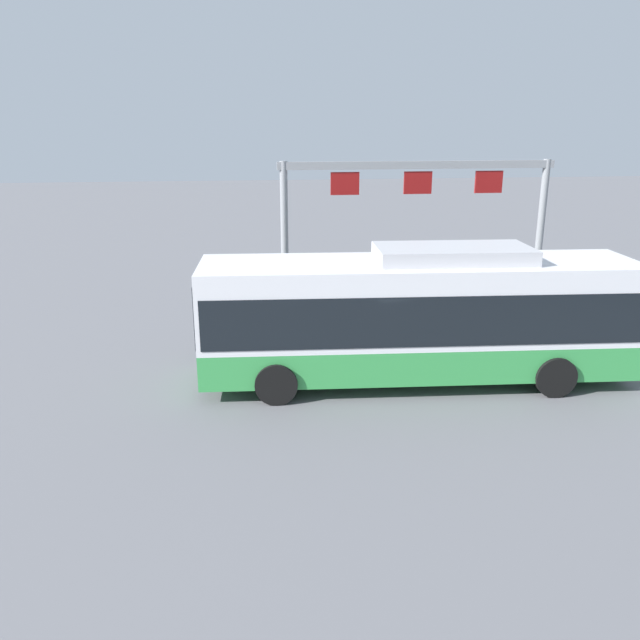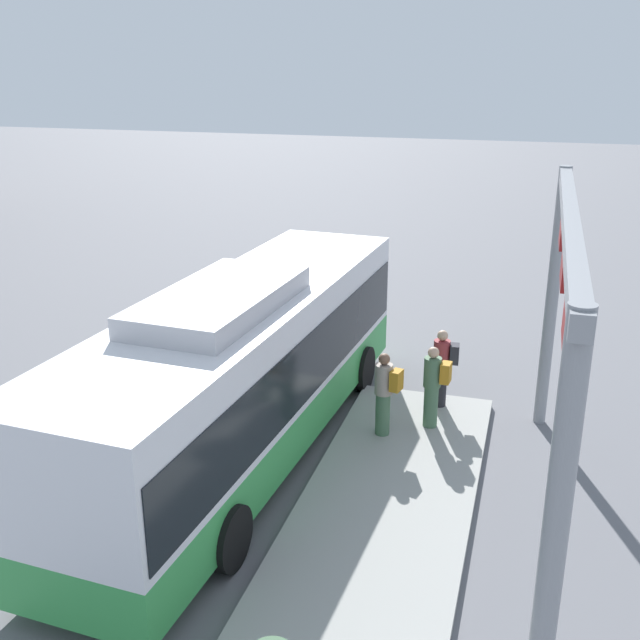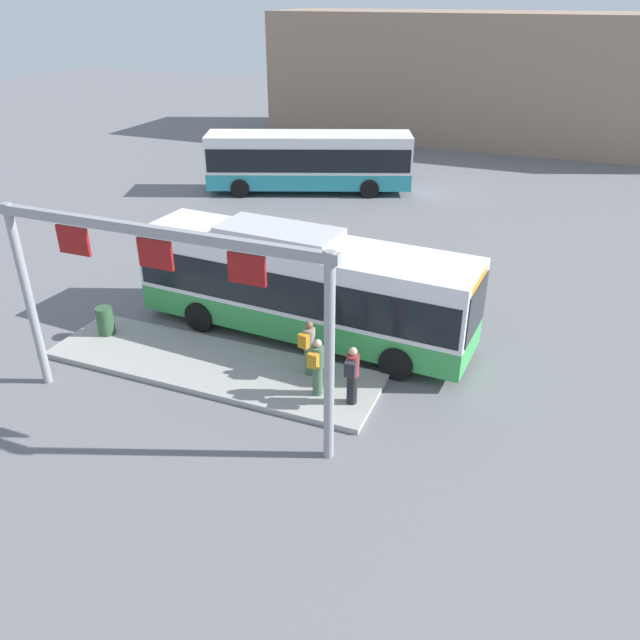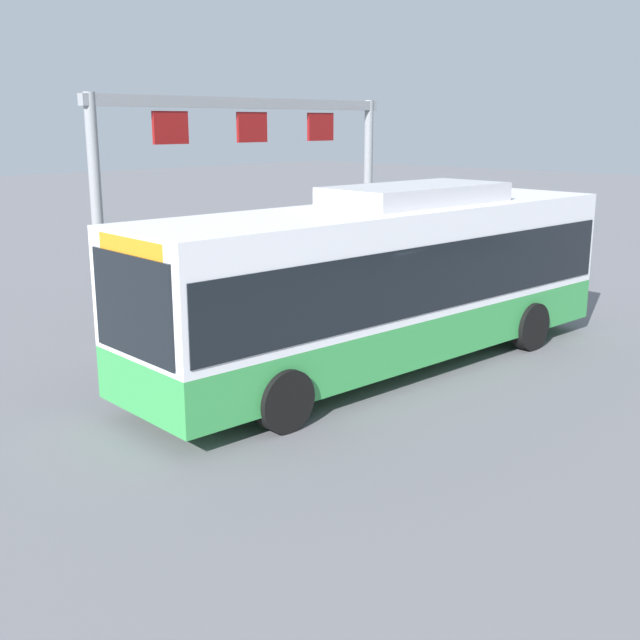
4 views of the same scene
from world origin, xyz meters
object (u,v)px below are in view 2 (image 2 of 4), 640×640
bus_main (244,364)px  person_boarding (433,385)px  person_waiting_near (385,392)px  person_waiting_mid (442,366)px

bus_main → person_boarding: bearing=-57.5°
person_waiting_near → person_waiting_mid: same height
person_boarding → person_waiting_mid: size_ratio=1.00×
bus_main → person_waiting_mid: bearing=-46.1°
person_boarding → bus_main: bearing=34.1°
bus_main → person_boarding: size_ratio=6.49×
person_waiting_near → person_waiting_mid: (1.59, -0.88, 0.00)m
person_boarding → person_waiting_near: bearing=40.5°
person_boarding → person_waiting_near: (-0.60, 0.84, 0.00)m
person_waiting_near → person_waiting_mid: bearing=-106.1°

